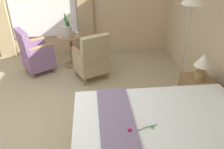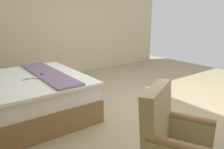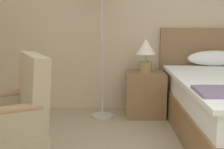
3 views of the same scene
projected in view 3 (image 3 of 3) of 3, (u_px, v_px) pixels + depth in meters
The scene contains 4 objects.
wall_headboard_side at pixel (163, 7), 4.25m from camera, with size 5.87×0.12×2.82m.
nightstand at pixel (145, 94), 4.03m from camera, with size 0.52×0.43×0.57m.
bedside_lamp at pixel (146, 51), 3.93m from camera, with size 0.25×0.25×0.43m.
armchair_by_window at pixel (14, 126), 2.38m from camera, with size 0.75×0.76×0.98m.
Camera 3 is at (-0.69, -1.19, 1.24)m, focal length 50.00 mm.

